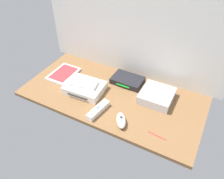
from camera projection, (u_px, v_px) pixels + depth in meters
ground_plane at (112, 96)px, 127.10cm from camera, size 100.00×48.00×2.00cm
back_wall at (133, 24)px, 122.54cm from camera, size 110.00×1.20×64.00cm
game_console at (85, 88)px, 127.90cm from camera, size 21.92×17.46×4.40cm
mini_computer at (157, 96)px, 122.07cm from camera, size 17.14×17.14×5.30cm
game_case at (64, 74)px, 140.44cm from camera, size 13.66×19.04×1.56cm
network_router at (127, 80)px, 134.06cm from camera, size 18.12×12.53×3.40cm
remote_wand at (99, 110)px, 115.29cm from camera, size 5.68×15.16×3.40cm
remote_nunchuk at (121, 120)px, 109.19cm from camera, size 9.02×10.81×5.10cm
remote_classic_pad at (84, 83)px, 125.76cm from camera, size 15.69×10.68×2.40cm
stylus_pen at (157, 135)px, 104.49cm from camera, size 9.03×1.53×0.70cm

